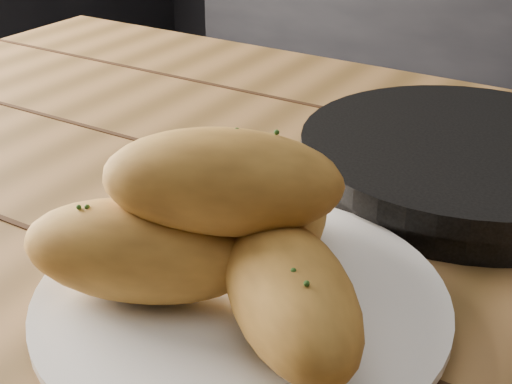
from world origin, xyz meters
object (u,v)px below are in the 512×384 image
at_px(table, 323,342).
at_px(bread_rolls, 231,234).
at_px(skillet, 466,161).
at_px(plate, 241,302).

height_order(table, bread_rolls, bread_rolls).
distance_m(bread_rolls, skillet, 0.31).
xyz_separation_m(bread_rolls, skillet, (0.08, 0.30, -0.04)).
bearing_deg(table, skillet, 73.99).
height_order(plate, skillet, skillet).
relative_size(plate, skillet, 0.67).
distance_m(plate, skillet, 0.30).
xyz_separation_m(plate, bread_rolls, (-0.01, -0.00, 0.06)).
bearing_deg(table, plate, -99.83).
bearing_deg(bread_rolls, table, 77.47).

